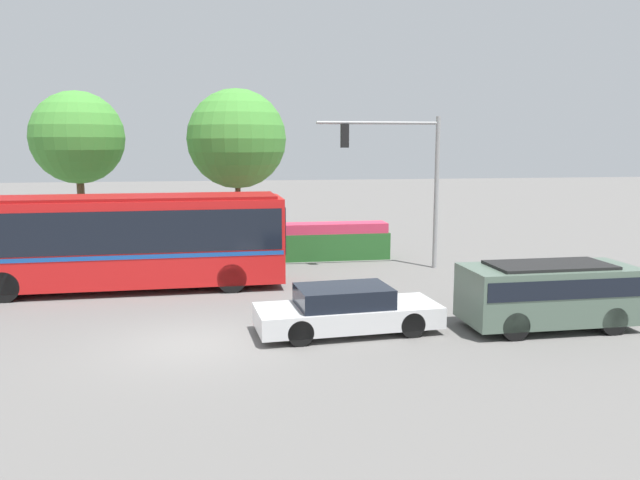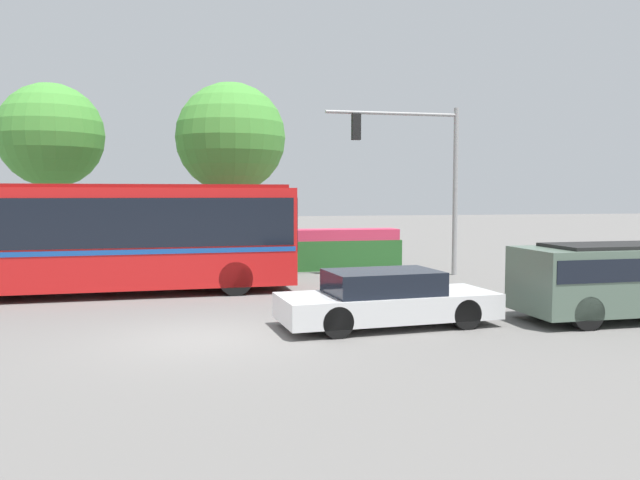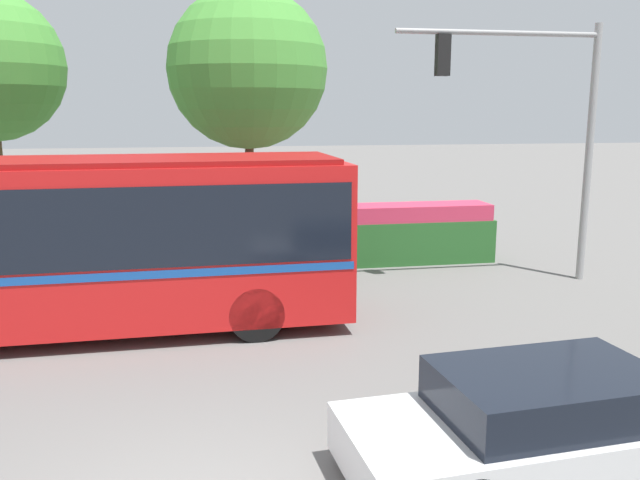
% 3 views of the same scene
% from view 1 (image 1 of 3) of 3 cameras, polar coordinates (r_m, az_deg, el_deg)
% --- Properties ---
extents(ground_plane, '(140.00, 140.00, 0.00)m').
position_cam_1_polar(ground_plane, '(16.20, -11.72, -9.36)').
color(ground_plane, slate).
extents(city_bus, '(11.50, 2.84, 3.25)m').
position_cam_1_polar(city_bus, '(22.35, -18.26, 0.27)').
color(city_bus, red).
rests_on(city_bus, ground).
extents(sedan_foreground, '(5.01, 2.21, 1.26)m').
position_cam_1_polar(sedan_foreground, '(16.69, 2.45, -6.47)').
color(sedan_foreground, silver).
rests_on(sedan_foreground, ground).
extents(suv_left_lane, '(4.67, 2.05, 1.80)m').
position_cam_1_polar(suv_left_lane, '(18.07, 20.21, -4.37)').
color(suv_left_lane, '#516656').
rests_on(suv_left_lane, ground).
extents(traffic_light_pole, '(4.95, 0.24, 6.07)m').
position_cam_1_polar(traffic_light_pole, '(24.92, 8.03, 6.55)').
color(traffic_light_pole, gray).
rests_on(traffic_light_pole, ground).
extents(flowering_hedge, '(8.81, 1.16, 1.59)m').
position_cam_1_polar(flowering_hedge, '(26.86, -2.93, -0.21)').
color(flowering_hedge, '#286028').
rests_on(flowering_hedge, ground).
extents(street_tree_left, '(4.08, 4.08, 7.31)m').
position_cam_1_polar(street_tree_left, '(29.78, -21.35, 8.71)').
color(street_tree_left, brown).
rests_on(street_tree_left, ground).
extents(street_tree_centre, '(4.38, 4.38, 7.40)m').
position_cam_1_polar(street_tree_centre, '(28.06, -7.64, 9.17)').
color(street_tree_centre, brown).
rests_on(street_tree_centre, ground).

